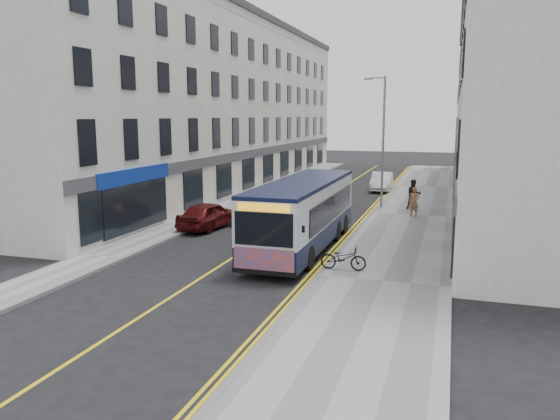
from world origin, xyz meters
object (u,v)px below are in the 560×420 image
Objects in this scene: bicycle at (343,258)px; pedestrian_near at (414,202)px; pedestrian_far at (414,194)px; streetlamp at (382,138)px; city_bus at (303,212)px; car_maroon at (209,215)px; car_white at (382,182)px.

pedestrian_near is at bearing -10.25° from bicycle.
streetlamp is at bearing 166.27° from pedestrian_far.
streetlamp reaches higher than pedestrian_near.
streetlamp is 14.80m from bicycle.
city_bus reaches higher than pedestrian_near.
pedestrian_near is 11.49m from car_maroon.
city_bus reaches higher than pedestrian_far.
pedestrian_far is 0.42× the size of car_white.
city_bus is 2.50× the size of car_maroon.
pedestrian_near is (2.20, -2.40, -3.45)m from streetlamp.
car_maroon is (-5.73, 2.80, -0.93)m from city_bus.
bicycle is 12.01m from pedestrian_near.
car_white is 18.26m from car_maroon.
pedestrian_far is (3.84, 11.24, -0.61)m from city_bus.
pedestrian_near is at bearing 65.50° from city_bus.
pedestrian_far is at bearing 71.14° from city_bus.
city_bus is 11.89m from pedestrian_far.
pedestrian_far is at bearing -8.14° from bicycle.
city_bus is 19.87m from car_white.
bicycle is at bearing -87.93° from streetlamp.
streetlamp reaches higher than city_bus.
bicycle is 9.97m from car_maroon.
streetlamp is 1.89× the size of car_white.
bicycle is 0.93× the size of pedestrian_far.
pedestrian_near reaches higher than car_maroon.
city_bus is at bearing -122.18° from pedestrian_far.
city_bus is at bearing 35.56° from bicycle.
city_bus is at bearing -97.75° from pedestrian_near.
city_bus reaches higher than car_white.
car_maroon is at bearing -131.47° from pedestrian_near.
city_bus is 5.70× the size of pedestrian_far.
bicycle is 0.39× the size of car_white.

